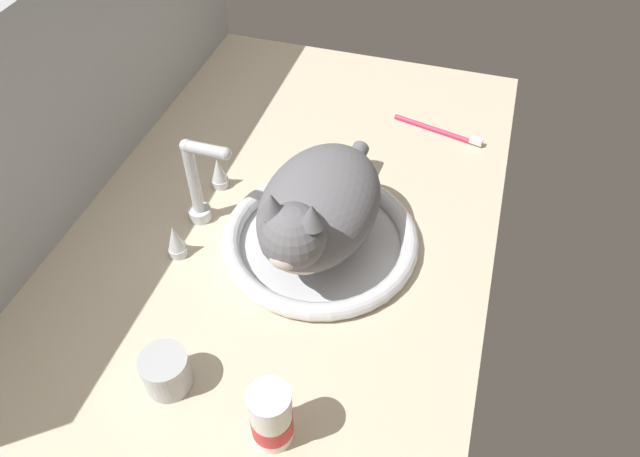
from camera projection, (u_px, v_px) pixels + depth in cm
name	position (u px, v px, depth cm)	size (l,w,h in cm)	color
countertop	(286.00, 230.00, 106.74)	(119.36, 72.32, 3.00)	beige
backsplash_wall	(72.00, 106.00, 100.32)	(119.36, 2.40, 41.18)	#B2B7BC
sink_basin	(320.00, 239.00, 101.38)	(33.49, 33.49, 3.05)	white
faucet	(199.00, 191.00, 101.85)	(21.07, 9.73, 17.48)	silver
cat	(316.00, 210.00, 93.87)	(38.45, 20.45, 17.47)	slate
metal_jar	(166.00, 371.00, 82.05)	(6.78, 6.78, 6.15)	#B2B5BA
pill_bottle	(271.00, 418.00, 75.41)	(5.61, 5.61, 10.74)	white
toothbrush	(440.00, 131.00, 123.36)	(5.67, 19.02, 1.70)	#D83359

